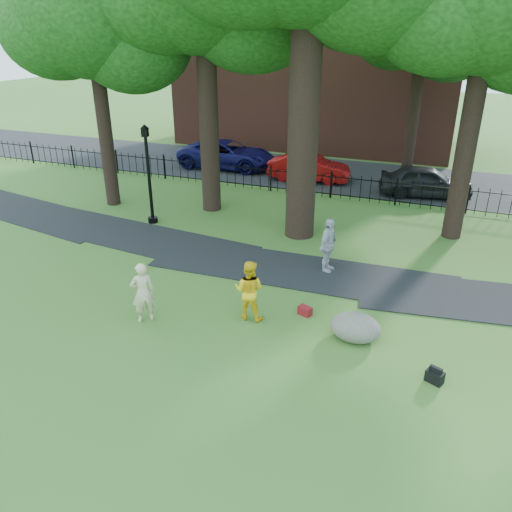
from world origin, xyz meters
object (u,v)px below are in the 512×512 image
at_px(man, 249,290).
at_px(lamppost, 149,176).
at_px(boulder, 355,325).
at_px(red_sedan, 309,167).
at_px(woman, 143,292).

relative_size(man, lamppost, 0.43).
xyz_separation_m(boulder, lamppost, (-9.45, 5.38, 1.58)).
bearing_deg(red_sedan, boulder, -163.16).
distance_m(man, red_sedan, 14.02).
distance_m(boulder, red_sedan, 14.71).
bearing_deg(boulder, lamppost, 150.33).
distance_m(woman, lamppost, 7.77).
bearing_deg(woman, red_sedan, -135.63).
relative_size(woman, boulder, 1.33).
distance_m(woman, man, 2.86).
distance_m(man, boulder, 2.96).
bearing_deg(woman, lamppost, -103.71).
height_order(man, boulder, man).
height_order(lamppost, red_sedan, lamppost).
bearing_deg(lamppost, red_sedan, 48.12).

